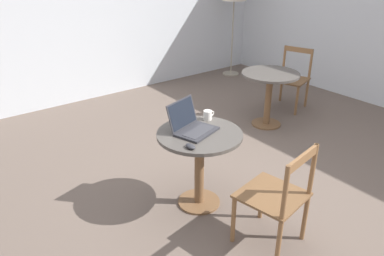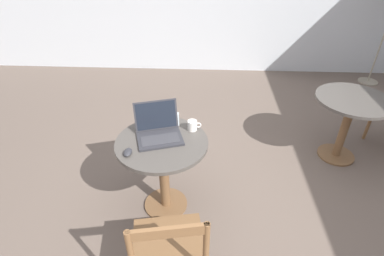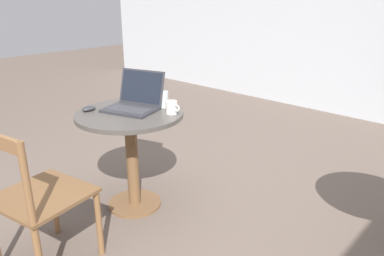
{
  "view_description": "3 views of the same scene",
  "coord_description": "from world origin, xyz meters",
  "px_view_note": "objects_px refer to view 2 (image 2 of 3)",
  "views": [
    {
      "loc": [
        -2.24,
        -2.2,
        2.11
      ],
      "look_at": [
        -0.31,
        0.31,
        0.62
      ],
      "focal_mm": 35.0,
      "sensor_mm": 36.0,
      "label": 1
    },
    {
      "loc": [
        -0.11,
        -1.86,
        2.11
      ],
      "look_at": [
        -0.23,
        0.45,
        0.56
      ],
      "focal_mm": 28.0,
      "sensor_mm": 36.0,
      "label": 2
    },
    {
      "loc": [
        1.51,
        -1.47,
        1.48
      ],
      "look_at": [
        -0.12,
        0.29,
        0.61
      ],
      "focal_mm": 35.0,
      "sensor_mm": 36.0,
      "label": 3
    }
  ],
  "objects_px": {
    "mug": "(193,125)",
    "chair_near_front": "(169,251)",
    "laptop": "(159,131)",
    "drinking_glass": "(175,119)",
    "cafe_table_mid": "(350,113)",
    "cafe_table_near": "(163,158)",
    "mouse": "(128,152)"
  },
  "relations": [
    {
      "from": "mouse",
      "to": "drinking_glass",
      "type": "distance_m",
      "value": 0.52
    },
    {
      "from": "mug",
      "to": "cafe_table_near",
      "type": "bearing_deg",
      "value": -143.47
    },
    {
      "from": "cafe_table_mid",
      "to": "chair_near_front",
      "type": "bearing_deg",
      "value": -136.54
    },
    {
      "from": "laptop",
      "to": "drinking_glass",
      "type": "relative_size",
      "value": 3.77
    },
    {
      "from": "laptop",
      "to": "mouse",
      "type": "xyz_separation_m",
      "value": [
        -0.2,
        -0.24,
        -0.04
      ]
    },
    {
      "from": "mouse",
      "to": "drinking_glass",
      "type": "xyz_separation_m",
      "value": [
        0.31,
        0.41,
        0.04
      ]
    },
    {
      "from": "mug",
      "to": "chair_near_front",
      "type": "bearing_deg",
      "value": -95.96
    },
    {
      "from": "cafe_table_near",
      "to": "mug",
      "type": "distance_m",
      "value": 0.36
    },
    {
      "from": "cafe_table_mid",
      "to": "laptop",
      "type": "xyz_separation_m",
      "value": [
        -1.83,
        -0.74,
        0.22
      ]
    },
    {
      "from": "mouse",
      "to": "mug",
      "type": "bearing_deg",
      "value": 36.63
    },
    {
      "from": "cafe_table_near",
      "to": "cafe_table_mid",
      "type": "xyz_separation_m",
      "value": [
        1.8,
        0.81,
        0.0
      ]
    },
    {
      "from": "cafe_table_near",
      "to": "chair_near_front",
      "type": "height_order",
      "value": "chair_near_front"
    },
    {
      "from": "chair_near_front",
      "to": "mug",
      "type": "bearing_deg",
      "value": 84.04
    },
    {
      "from": "chair_near_front",
      "to": "mouse",
      "type": "relative_size",
      "value": 8.65
    },
    {
      "from": "drinking_glass",
      "to": "mouse",
      "type": "bearing_deg",
      "value": -127.14
    },
    {
      "from": "cafe_table_near",
      "to": "mouse",
      "type": "height_order",
      "value": "mouse"
    },
    {
      "from": "mug",
      "to": "drinking_glass",
      "type": "xyz_separation_m",
      "value": [
        -0.15,
        0.07,
        0.01
      ]
    },
    {
      "from": "chair_near_front",
      "to": "laptop",
      "type": "bearing_deg",
      "value": 101.26
    },
    {
      "from": "cafe_table_mid",
      "to": "mouse",
      "type": "xyz_separation_m",
      "value": [
        -2.03,
        -0.98,
        0.19
      ]
    },
    {
      "from": "cafe_table_near",
      "to": "chair_near_front",
      "type": "relative_size",
      "value": 0.85
    },
    {
      "from": "drinking_glass",
      "to": "cafe_table_near",
      "type": "bearing_deg",
      "value": -109.08
    },
    {
      "from": "chair_near_front",
      "to": "mouse",
      "type": "distance_m",
      "value": 0.76
    },
    {
      "from": "laptop",
      "to": "drinking_glass",
      "type": "xyz_separation_m",
      "value": [
        0.11,
        0.17,
        0.0
      ]
    },
    {
      "from": "mug",
      "to": "drinking_glass",
      "type": "bearing_deg",
      "value": 156.21
    },
    {
      "from": "chair_near_front",
      "to": "cafe_table_mid",
      "type": "bearing_deg",
      "value": 43.46
    },
    {
      "from": "cafe_table_mid",
      "to": "mug",
      "type": "distance_m",
      "value": 1.7
    },
    {
      "from": "cafe_table_mid",
      "to": "mug",
      "type": "height_order",
      "value": "mug"
    },
    {
      "from": "chair_near_front",
      "to": "laptop",
      "type": "distance_m",
      "value": 0.91
    },
    {
      "from": "laptop",
      "to": "mug",
      "type": "relative_size",
      "value": 3.71
    },
    {
      "from": "cafe_table_near",
      "to": "laptop",
      "type": "relative_size",
      "value": 1.73
    },
    {
      "from": "mouse",
      "to": "drinking_glass",
      "type": "relative_size",
      "value": 0.89
    },
    {
      "from": "cafe_table_near",
      "to": "cafe_table_mid",
      "type": "bearing_deg",
      "value": 24.19
    }
  ]
}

